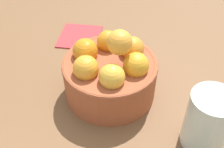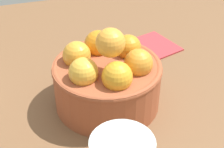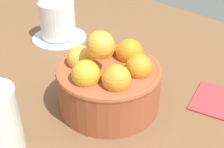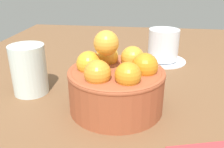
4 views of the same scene
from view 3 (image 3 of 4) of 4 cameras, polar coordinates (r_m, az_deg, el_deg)
The scene contains 4 objects.
ground_plane at distance 52.95cm, azimuth -0.52°, elevation -7.40°, with size 134.56×87.94×4.26cm, color brown.
terracotta_bowl at distance 48.74cm, azimuth -0.59°, elevation -1.16°, with size 16.20×16.20×13.65cm.
coffee_cup at distance 71.81cm, azimuth -9.80°, elevation 9.24°, with size 12.24×12.24×8.52cm.
folded_napkin at distance 54.87cm, azimuth 19.65°, elevation -4.79°, with size 9.56×9.07×0.60cm, color #B23338.
Camera 3 is at (28.81, -28.37, 32.05)cm, focal length 50.30 mm.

